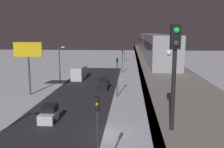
% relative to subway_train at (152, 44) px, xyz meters
% --- Properties ---
extents(ground_plane, '(240.00, 240.00, 0.00)m').
position_rel_subway_train_xyz_m(ground_plane, '(5.93, 16.60, -8.62)').
color(ground_plane, silver).
extents(avenue_asphalt, '(11.00, 95.20, 0.01)m').
position_rel_subway_train_xyz_m(avenue_asphalt, '(11.68, 16.60, -8.61)').
color(avenue_asphalt, '#28282D').
rests_on(avenue_asphalt, ground_plane).
extents(elevated_railway, '(5.00, 95.20, 6.84)m').
position_rel_subway_train_xyz_m(elevated_railway, '(0.09, 16.60, -2.70)').
color(elevated_railway, gray).
rests_on(elevated_railway, ground_plane).
extents(subway_train, '(2.94, 36.87, 3.40)m').
position_rel_subway_train_xyz_m(subway_train, '(0.00, 0.00, 0.00)').
color(subway_train, '#999EA8').
rests_on(subway_train, elevated_railway).
extents(rail_signal, '(0.36, 0.41, 4.00)m').
position_rel_subway_train_xyz_m(rail_signal, '(1.84, 31.82, 0.95)').
color(rail_signal, black).
rests_on(rail_signal, elevated_railway).
extents(sedan_white, '(1.91, 4.02, 1.97)m').
position_rel_subway_train_xyz_m(sedan_white, '(13.08, 12.99, -7.83)').
color(sedan_white, silver).
rests_on(sedan_white, ground_plane).
extents(sedan_black, '(1.80, 4.71, 1.97)m').
position_rel_subway_train_xyz_m(sedan_black, '(8.48, -4.58, -7.82)').
color(sedan_black, black).
rests_on(sedan_black, ground_plane).
extents(box_truck, '(2.40, 7.40, 2.80)m').
position_rel_subway_train_xyz_m(box_truck, '(15.08, -13.90, -7.27)').
color(box_truck, silver).
rests_on(box_truck, ground_plane).
extents(traffic_light_near, '(0.32, 0.44, 6.40)m').
position_rel_subway_train_xyz_m(traffic_light_near, '(5.58, 25.56, -4.42)').
color(traffic_light_near, '#2D2D2D').
rests_on(traffic_light_near, ground_plane).
extents(traffic_light_mid, '(0.32, 0.44, 6.40)m').
position_rel_subway_train_xyz_m(traffic_light_mid, '(5.58, 1.50, -4.42)').
color(traffic_light_mid, '#2D2D2D').
rests_on(traffic_light_mid, ground_plane).
extents(traffic_light_far, '(0.32, 0.44, 6.40)m').
position_rel_subway_train_xyz_m(traffic_light_far, '(5.58, -22.55, -4.42)').
color(traffic_light_far, '#2D2D2D').
rests_on(traffic_light_far, ground_plane).
extents(traffic_light_distant, '(0.32, 0.44, 6.40)m').
position_rel_subway_train_xyz_m(traffic_light_distant, '(5.58, -46.61, -4.42)').
color(traffic_light_distant, '#2D2D2D').
rests_on(traffic_light_distant, ground_plane).
extents(commercial_billboard, '(4.80, 0.36, 8.90)m').
position_rel_subway_train_xyz_m(commercial_billboard, '(20.42, 1.26, -1.79)').
color(commercial_billboard, '#4C4C51').
rests_on(commercial_billboard, ground_plane).
extents(street_lamp_far, '(1.35, 0.44, 7.65)m').
position_rel_subway_train_xyz_m(street_lamp_far, '(17.76, -8.40, -3.80)').
color(street_lamp_far, '#38383D').
rests_on(street_lamp_far, ground_plane).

